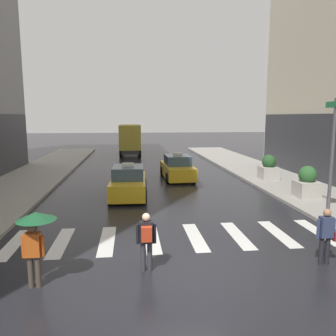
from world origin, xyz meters
TOP-DOWN VIEW (x-y plane):
  - ground_plane at (0.00, 0.00)m, footprint 160.00×160.00m
  - crosswalk_markings at (-0.00, 3.00)m, footprint 11.30×2.80m
  - traffic_light_pole at (6.71, 4.35)m, footprint 0.44×0.84m
  - taxi_lead at (-1.61, 9.45)m, footprint 2.06×4.60m
  - taxi_second at (1.68, 14.09)m, footprint 2.05×4.60m
  - box_truck at (-1.52, 28.38)m, footprint 2.31×7.55m
  - pedestrian_with_umbrella at (-3.81, 0.01)m, footprint 0.96×0.96m
  - pedestrian_with_backpack at (-1.07, 0.55)m, footprint 0.55×0.43m
  - pedestrian_with_handbag at (4.05, 0.43)m, footprint 0.60×0.24m
  - planter_near_corner at (7.47, 7.61)m, footprint 1.10×1.10m
  - planter_mid_block at (7.56, 12.59)m, footprint 1.10×1.10m

SIDE VIEW (x-z plane):
  - ground_plane at x=0.00m, z-range 0.00..0.00m
  - crosswalk_markings at x=0.00m, z-range 0.00..0.01m
  - taxi_lead at x=-1.61m, z-range -0.18..1.63m
  - taxi_second at x=1.68m, z-range -0.18..1.63m
  - planter_near_corner at x=7.47m, z-range 0.07..1.67m
  - planter_mid_block at x=7.56m, z-range 0.07..1.67m
  - pedestrian_with_handbag at x=4.05m, z-range 0.11..1.76m
  - pedestrian_with_backpack at x=-1.07m, z-range 0.15..1.80m
  - pedestrian_with_umbrella at x=-3.81m, z-range 0.55..2.49m
  - box_truck at x=-1.52m, z-range 0.18..3.53m
  - traffic_light_pole at x=6.71m, z-range 0.86..5.66m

